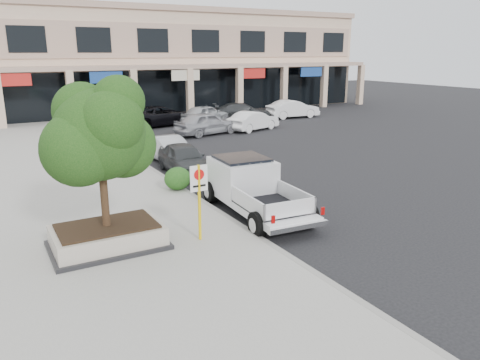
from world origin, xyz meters
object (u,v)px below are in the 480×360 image
Objects in this scene: no_parking_sign at (199,192)px; lot_car_e at (205,114)px; curb_car_b at (169,149)px; curb_car_d at (101,116)px; lot_car_d at (160,116)px; lot_car_a at (206,123)px; curb_car_a at (184,159)px; pickup_truck at (255,189)px; lot_car_f at (293,109)px; lot_car_c at (242,111)px; planter_tree at (103,134)px; lot_car_b at (253,121)px; curb_car_c at (117,128)px; planter at (108,236)px.

lot_car_e is (10.51, 21.78, -0.88)m from no_parking_sign.
curb_car_b is 13.76m from curb_car_d.
lot_car_a is at bearing -177.28° from lot_car_d.
lot_car_d is at bearing 78.02° from curb_car_a.
pickup_truck reaches higher than curb_car_d.
lot_car_f is (8.10, -0.59, 0.01)m from lot_car_e.
lot_car_a is at bearing -46.51° from curb_car_d.
curb_car_d is 9.06m from lot_car_a.
lot_car_f is (10.19, 4.00, -0.03)m from lot_car_a.
pickup_truck is 1.06× the size of lot_car_d.
lot_car_c is (5.73, 5.02, -0.09)m from lot_car_a.
pickup_truck is 1.46× the size of curb_car_b.
no_parking_sign is 0.38× the size of curb_car_d.
planter_tree is 0.82× the size of lot_car_c.
lot_car_b reaches higher than curb_car_b.
curb_car_a is at bearing 93.41° from pickup_truck.
curb_car_c is 1.02× the size of lot_car_c.
curb_car_c reaches higher than planter.
planter_tree is 0.67× the size of curb_car_d.
planter is 0.80× the size of planter_tree.
lot_car_a reaches higher than lot_car_f.
curb_car_a is at bearing 70.25° from no_parking_sign.
lot_car_c is 4.58m from lot_car_f.
lot_car_b is 7.55m from lot_car_f.
curb_car_d reaches higher than lot_car_c.
lot_car_a reaches higher than lot_car_e.
pickup_truck is 1.27× the size of lot_car_a.
curb_car_a is (2.90, 8.07, -0.92)m from no_parking_sign.
lot_car_b is 7.52m from lot_car_d.
curb_car_a is 15.69m from lot_car_e.
lot_car_a is (5.46, -7.23, -0.04)m from curb_car_d.
curb_car_a is 10.67m from curb_car_c.
curb_car_b is 0.87× the size of lot_car_a.
lot_car_f is (15.65, -3.23, -0.07)m from curb_car_d.
lot_car_e is (2.09, 4.59, -0.04)m from lot_car_a.
curb_car_a is 0.90× the size of lot_car_f.
pickup_truck reaches higher than lot_car_e.
lot_car_e is at bearing 23.63° from curb_car_c.
curb_car_a is 10.67m from lot_car_a.
planter is at bearing -131.03° from planter_tree.
planter_tree is 0.99× the size of curb_car_b.
pickup_truck is at bearing 130.83° from lot_car_b.
curb_car_b is 11.15m from lot_car_b.
curb_car_b is at bearing 73.52° from no_parking_sign.
planter_tree is 29.32m from lot_car_f.
lot_car_e is at bearing 64.25° from no_parking_sign.
planter is 0.69× the size of lot_car_a.
curb_car_a is at bearing -83.77° from curb_car_d.
lot_car_f is at bearing -83.64° from lot_car_c.
curb_car_a is (5.32, 7.13, -2.70)m from planter_tree.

